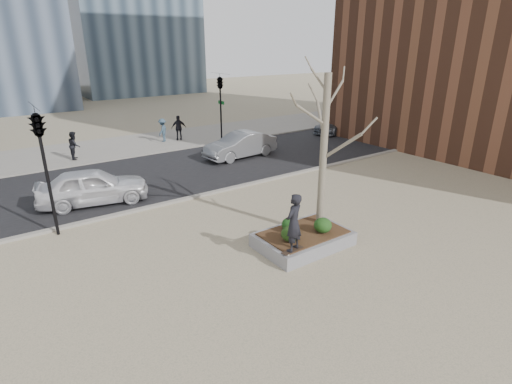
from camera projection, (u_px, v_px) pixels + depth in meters
ground at (279, 254)px, 12.76m from camera, size 120.00×120.00×0.00m
street at (158, 175)px, 20.40m from camera, size 60.00×8.00×0.02m
far_sidewalk at (116, 147)px, 25.76m from camera, size 60.00×6.00×0.02m
planter at (303, 239)px, 13.22m from camera, size 3.00×2.00×0.45m
planter_mulch at (303, 233)px, 13.13m from camera, size 2.70×1.70×0.04m
sycamore_tree at (325, 128)px, 12.73m from camera, size 2.80×2.80×6.60m
shrub_left at (290, 234)px, 12.46m from camera, size 0.59×0.59×0.51m
shrub_middle at (290, 225)px, 13.11m from camera, size 0.56×0.56×0.48m
shrub_right at (323, 225)px, 13.04m from camera, size 0.59×0.59×0.50m
skateboard at (293, 251)px, 11.95m from camera, size 0.80×0.30×0.08m
skateboarder at (294, 223)px, 11.62m from camera, size 0.76×0.63×1.79m
police_car at (93, 186)px, 16.51m from camera, size 4.65×2.65×1.49m
car_silver at (240, 145)px, 23.24m from camera, size 4.52×1.86×1.46m
car_third at (334, 124)px, 29.84m from camera, size 4.38×2.90×1.18m
pedestrian_a at (74, 145)px, 22.84m from camera, size 0.81×0.92×1.60m
pedestrian_b at (163, 130)px, 26.92m from camera, size 1.11×1.12×1.55m
pedestrian_c at (179, 128)px, 27.30m from camera, size 1.07×0.70×1.69m
traffic_light_near at (47, 174)px, 13.28m from camera, size 0.60×2.48×4.50m
traffic_light_far at (221, 108)px, 26.64m from camera, size 0.60×2.48×4.50m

